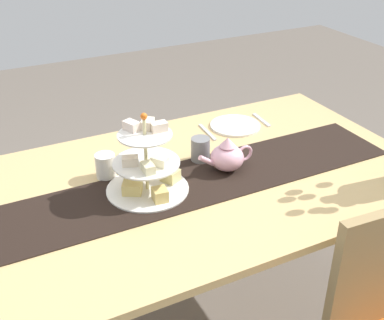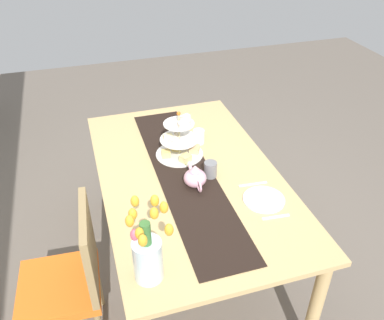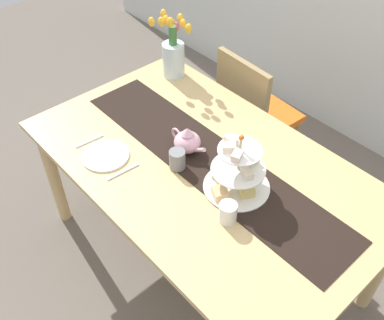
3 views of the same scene
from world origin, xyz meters
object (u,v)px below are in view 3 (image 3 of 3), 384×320
object	(u,v)px
dining_table	(204,177)
tiered_cake_stand	(237,173)
mug_white_text	(228,213)
dinner_plate_left	(106,155)
knife_left	(123,172)
mug_grey	(177,159)
tulip_vase	(173,53)
chair_left	(253,111)
fork_left	(89,141)
teapot	(187,141)

from	to	relation	value
dining_table	tiered_cake_stand	bearing A→B (deg)	-0.72
mug_white_text	tiered_cake_stand	bearing A→B (deg)	123.96
dinner_plate_left	knife_left	xyz separation A→B (m)	(0.14, 0.00, -0.00)
dinner_plate_left	mug_white_text	world-z (taller)	mug_white_text
knife_left	mug_white_text	world-z (taller)	mug_white_text
dinner_plate_left	mug_grey	xyz separation A→B (m)	(0.29, 0.21, 0.05)
tulip_vase	mug_grey	world-z (taller)	tulip_vase
chair_left	knife_left	world-z (taller)	chair_left
dining_table	knife_left	world-z (taller)	knife_left
fork_left	knife_left	xyz separation A→B (m)	(0.29, 0.00, 0.00)
dining_table	teapot	xyz separation A→B (m)	(-0.12, 0.00, 0.16)
fork_left	knife_left	bearing A→B (deg)	0.00
fork_left	knife_left	distance (m)	0.29
tiered_cake_stand	mug_white_text	bearing A→B (deg)	-56.04
dining_table	tulip_vase	xyz separation A→B (m)	(-0.68, 0.38, 0.25)
dining_table	tulip_vase	world-z (taller)	tulip_vase
dining_table	tulip_vase	bearing A→B (deg)	150.46
tiered_cake_stand	mug_white_text	world-z (taller)	tiered_cake_stand
mug_white_text	chair_left	bearing A→B (deg)	125.72
tiered_cake_stand	dinner_plate_left	xyz separation A→B (m)	(-0.56, -0.32, -0.09)
teapot	tiered_cake_stand	bearing A→B (deg)	-0.45
dining_table	fork_left	size ratio (longest dim) A/B	11.63
fork_left	teapot	bearing A→B (deg)	40.49
chair_left	mug_grey	world-z (taller)	chair_left
mug_white_text	mug_grey	bearing A→B (deg)	172.63
knife_left	tulip_vase	bearing A→B (deg)	123.71
dinner_plate_left	mug_grey	bearing A→B (deg)	35.77
tiered_cake_stand	mug_grey	world-z (taller)	tiered_cake_stand
tulip_vase	fork_left	bearing A→B (deg)	-75.63
tulip_vase	dinner_plate_left	size ratio (longest dim) A/B	1.75
dinner_plate_left	mug_white_text	bearing A→B (deg)	13.48
tulip_vase	mug_white_text	xyz separation A→B (m)	(0.99, -0.55, -0.10)
tulip_vase	knife_left	xyz separation A→B (m)	(0.47, -0.71, -0.15)
chair_left	mug_grey	size ratio (longest dim) A/B	9.58
chair_left	teapot	size ratio (longest dim) A/B	3.82
dinner_plate_left	mug_white_text	size ratio (longest dim) A/B	2.42
teapot	mug_grey	world-z (taller)	teapot
tiered_cake_stand	fork_left	distance (m)	0.78
tiered_cake_stand	knife_left	xyz separation A→B (m)	(-0.42, -0.32, -0.09)
teapot	dinner_plate_left	bearing A→B (deg)	-125.75
dinner_plate_left	fork_left	distance (m)	0.15
tiered_cake_stand	dinner_plate_left	distance (m)	0.65
mug_grey	knife_left	bearing A→B (deg)	-124.75
dining_table	tiered_cake_stand	size ratio (longest dim) A/B	5.74
dining_table	mug_grey	distance (m)	0.20
dinner_plate_left	fork_left	bearing A→B (deg)	180.00
knife_left	mug_grey	size ratio (longest dim) A/B	1.79
dinner_plate_left	knife_left	size ratio (longest dim) A/B	1.35
tiered_cake_stand	mug_grey	distance (m)	0.30
teapot	dinner_plate_left	distance (m)	0.40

